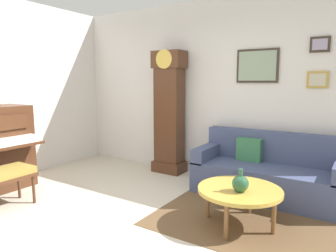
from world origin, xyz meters
name	(u,v)px	position (x,y,z in m)	size (l,w,h in m)	color
ground_plane	(109,238)	(0.00, 0.00, -0.05)	(6.40, 6.00, 0.10)	beige
wall_back	(212,89)	(0.02, 2.40, 1.40)	(5.30, 0.13, 2.80)	silver
area_rug	(251,222)	(1.15, 1.03, 0.00)	(2.10, 1.50, 0.01)	brown
piano_bench	(2,176)	(-1.50, -0.24, 0.41)	(0.42, 0.70, 0.48)	#4C2B19
grandfather_clock	(169,116)	(-0.63, 2.14, 0.96)	(0.52, 0.34, 2.03)	#4C2B19
couch	(268,173)	(1.08, 1.93, 0.31)	(1.90, 0.80, 0.84)	#424C70
coffee_table	(240,191)	(1.05, 0.88, 0.38)	(0.88, 0.88, 0.41)	gold
green_jug	(240,183)	(1.09, 0.78, 0.50)	(0.17, 0.17, 0.24)	#234C33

